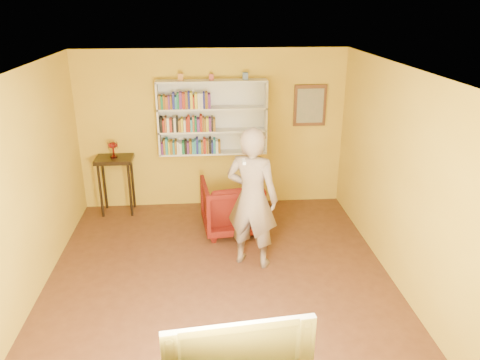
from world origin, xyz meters
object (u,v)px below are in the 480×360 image
ruby_lustre (113,147)px  person (252,198)px  bookshelf (212,117)px  armchair (232,206)px  console_table (115,167)px  television (237,350)px

ruby_lustre → person: (2.10, -1.84, -0.20)m
bookshelf → armchair: (0.25, -0.99, -1.18)m
armchair → console_table: bearing=-29.4°
bookshelf → person: (0.46, -2.00, -0.62)m
armchair → television: television is taller
ruby_lustre → armchair: (1.89, -0.83, -0.76)m
bookshelf → television: (0.05, -4.66, -0.78)m
armchair → television: size_ratio=0.77×
console_table → person: person is taller
bookshelf → person: 2.15m
bookshelf → television: bookshelf is taller
bookshelf → ruby_lustre: bookshelf is taller
ruby_lustre → television: 4.82m
person → ruby_lustre: bearing=-16.4°
armchair → ruby_lustre: bearing=-29.4°
ruby_lustre → console_table: bearing=-45.0°
bookshelf → armchair: 1.56m
armchair → television: 3.69m
console_table → ruby_lustre: bearing=135.0°
ruby_lustre → bookshelf: bearing=5.5°
bookshelf → ruby_lustre: 1.70m
console_table → ruby_lustre: (-0.00, 0.00, 0.36)m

